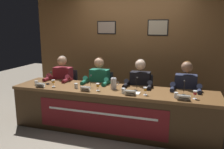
{
  "coord_description": "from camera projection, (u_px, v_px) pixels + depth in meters",
  "views": [
    {
      "loc": [
        1.15,
        -3.59,
        1.78
      ],
      "look_at": [
        0.0,
        0.0,
        0.99
      ],
      "focal_mm": 36.45,
      "sensor_mm": 36.0,
      "label": 1
    }
  ],
  "objects": [
    {
      "name": "ground_plane",
      "position": [
        112.0,
        129.0,
        4.05
      ],
      "size": [
        12.0,
        12.0,
        0.0
      ],
      "primitive_type": "plane",
      "color": "gray"
    },
    {
      "name": "wall_back_panelled",
      "position": [
        132.0,
        49.0,
        5.14
      ],
      "size": [
        4.71,
        0.14,
        2.6
      ],
      "color": "brown",
      "rests_on": "ground_plane"
    },
    {
      "name": "conference_table",
      "position": [
        110.0,
        104.0,
        3.84
      ],
      "size": [
        3.51,
        0.79,
        0.74
      ],
      "color": "brown",
      "rests_on": "ground_plane"
    },
    {
      "name": "chair_far_left",
      "position": [
        67.0,
        92.0,
        4.86
      ],
      "size": [
        0.44,
        0.45,
        0.89
      ],
      "color": "black",
      "rests_on": "ground_plane"
    },
    {
      "name": "panelist_far_left",
      "position": [
        61.0,
        81.0,
        4.61
      ],
      "size": [
        0.51,
        0.48,
        1.21
      ],
      "color": "black",
      "rests_on": "ground_plane"
    },
    {
      "name": "nameplate_far_left",
      "position": [
        40.0,
        85.0,
        3.98
      ],
      "size": [
        0.17,
        0.06,
        0.08
      ],
      "color": "white",
      "rests_on": "conference_table"
    },
    {
      "name": "juice_glass_far_left",
      "position": [
        53.0,
        82.0,
        4.02
      ],
      "size": [
        0.06,
        0.06,
        0.12
      ],
      "color": "white",
      "rests_on": "conference_table"
    },
    {
      "name": "water_cup_far_left",
      "position": [
        36.0,
        83.0,
        4.12
      ],
      "size": [
        0.06,
        0.06,
        0.08
      ],
      "color": "silver",
      "rests_on": "conference_table"
    },
    {
      "name": "microphone_far_left",
      "position": [
        49.0,
        80.0,
        4.22
      ],
      "size": [
        0.06,
        0.17,
        0.22
      ],
      "color": "black",
      "rests_on": "conference_table"
    },
    {
      "name": "chair_center_left",
      "position": [
        102.0,
        95.0,
        4.62
      ],
      "size": [
        0.44,
        0.45,
        0.89
      ],
      "color": "black",
      "rests_on": "ground_plane"
    },
    {
      "name": "panelist_center_left",
      "position": [
        98.0,
        84.0,
        4.38
      ],
      "size": [
        0.51,
        0.48,
        1.21
      ],
      "color": "black",
      "rests_on": "ground_plane"
    },
    {
      "name": "nameplate_center_left",
      "position": [
        85.0,
        89.0,
        3.74
      ],
      "size": [
        0.17,
        0.06,
        0.08
      ],
      "color": "white",
      "rests_on": "conference_table"
    },
    {
      "name": "juice_glass_center_left",
      "position": [
        98.0,
        86.0,
        3.77
      ],
      "size": [
        0.06,
        0.06,
        0.12
      ],
      "color": "white",
      "rests_on": "conference_table"
    },
    {
      "name": "water_cup_center_left",
      "position": [
        76.0,
        86.0,
        3.93
      ],
      "size": [
        0.06,
        0.06,
        0.08
      ],
      "color": "silver",
      "rests_on": "conference_table"
    },
    {
      "name": "microphone_center_left",
      "position": [
        89.0,
        84.0,
        3.94
      ],
      "size": [
        0.06,
        0.17,
        0.22
      ],
      "color": "black",
      "rests_on": "conference_table"
    },
    {
      "name": "chair_center_right",
      "position": [
        141.0,
        99.0,
        4.38
      ],
      "size": [
        0.44,
        0.45,
        0.89
      ],
      "color": "black",
      "rests_on": "ground_plane"
    },
    {
      "name": "panelist_center_right",
      "position": [
        139.0,
        87.0,
        4.14
      ],
      "size": [
        0.51,
        0.48,
        1.21
      ],
      "color": "black",
      "rests_on": "ground_plane"
    },
    {
      "name": "nameplate_center_right",
      "position": [
        130.0,
        93.0,
        3.52
      ],
      "size": [
        0.18,
        0.06,
        0.08
      ],
      "color": "white",
      "rests_on": "conference_table"
    },
    {
      "name": "juice_glass_center_right",
      "position": [
        145.0,
        90.0,
        3.52
      ],
      "size": [
        0.06,
        0.06,
        0.12
      ],
      "color": "white",
      "rests_on": "conference_table"
    },
    {
      "name": "water_cup_center_right",
      "position": [
        123.0,
        91.0,
        3.62
      ],
      "size": [
        0.06,
        0.06,
        0.08
      ],
      "color": "silver",
      "rests_on": "conference_table"
    },
    {
      "name": "microphone_center_right",
      "position": [
        136.0,
        86.0,
        3.77
      ],
      "size": [
        0.06,
        0.17,
        0.22
      ],
      "color": "black",
      "rests_on": "conference_table"
    },
    {
      "name": "chair_far_right",
      "position": [
        184.0,
        103.0,
        4.14
      ],
      "size": [
        0.44,
        0.45,
        0.89
      ],
      "color": "black",
      "rests_on": "ground_plane"
    },
    {
      "name": "panelist_far_right",
      "position": [
        185.0,
        91.0,
        3.9
      ],
      "size": [
        0.51,
        0.48,
        1.21
      ],
      "color": "black",
      "rests_on": "ground_plane"
    },
    {
      "name": "nameplate_far_right",
      "position": [
        184.0,
        98.0,
        3.27
      ],
      "size": [
        0.19,
        0.06,
        0.08
      ],
      "color": "white",
      "rests_on": "conference_table"
    },
    {
      "name": "juice_glass_far_right",
      "position": [
        195.0,
        93.0,
        3.33
      ],
      "size": [
        0.06,
        0.06,
        0.12
      ],
      "color": "white",
      "rests_on": "conference_table"
    },
    {
      "name": "water_cup_far_right",
      "position": [
        176.0,
        95.0,
        3.39
      ],
      "size": [
        0.06,
        0.06,
        0.08
      ],
      "color": "silver",
      "rests_on": "conference_table"
    },
    {
      "name": "microphone_far_right",
      "position": [
        184.0,
        90.0,
        3.53
      ],
      "size": [
        0.06,
        0.17,
        0.22
      ],
      "color": "black",
      "rests_on": "conference_table"
    },
    {
      "name": "water_pitcher_central",
      "position": [
        114.0,
        84.0,
        3.87
      ],
      "size": [
        0.15,
        0.1,
        0.21
      ],
      "color": "silver",
      "rests_on": "conference_table"
    },
    {
      "name": "document_stack_center_right",
      "position": [
        133.0,
        93.0,
        3.63
      ],
      "size": [
        0.21,
        0.15,
        0.01
      ],
      "color": "white",
      "rests_on": "conference_table"
    }
  ]
}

